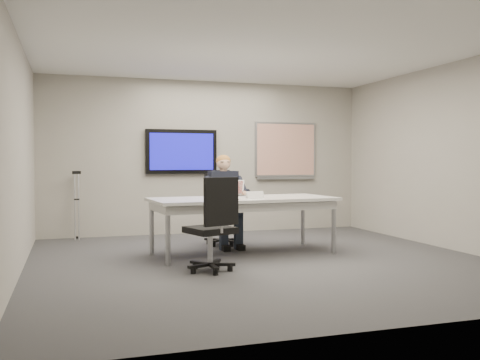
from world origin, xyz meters
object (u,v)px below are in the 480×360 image
object	(u,v)px
conference_table	(243,204)
office_chair_far	(222,222)
laptop	(235,192)
office_chair_near	(212,242)
seated_person	(226,210)

from	to	relation	value
conference_table	office_chair_far	world-z (taller)	office_chair_far
office_chair_far	laptop	xyz separation A→B (m)	(0.01, -0.67, 0.51)
office_chair_near	laptop	bearing A→B (deg)	-135.71
office_chair_near	laptop	distance (m)	1.59
seated_person	laptop	size ratio (longest dim) A/B	4.16
office_chair_near	laptop	size ratio (longest dim) A/B	3.31
office_chair_near	seated_person	xyz separation A→B (m)	(0.68, 1.74, 0.22)
office_chair_far	conference_table	bearing A→B (deg)	-88.43
office_chair_far	office_chair_near	bearing A→B (deg)	-110.59
office_chair_near	laptop	xyz separation A→B (m)	(0.69, 1.34, 0.51)
seated_person	office_chair_far	bearing A→B (deg)	89.78
laptop	office_chair_near	bearing A→B (deg)	-116.55
office_chair_far	seated_person	distance (m)	0.35
conference_table	office_chair_near	bearing A→B (deg)	-128.83
office_chair_near	seated_person	world-z (taller)	seated_person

